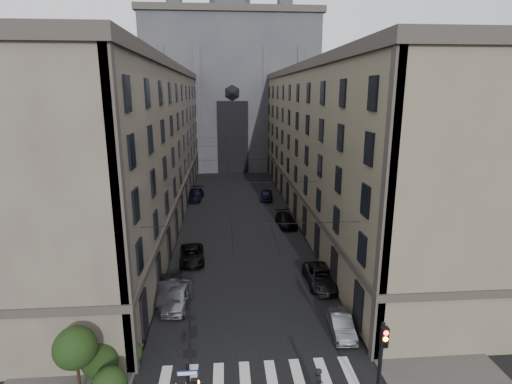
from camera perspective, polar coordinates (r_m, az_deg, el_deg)
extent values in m
cube|color=#383533|center=(53.18, -13.93, -3.39)|extent=(7.00, 80.00, 0.15)
cube|color=#383533|center=(53.83, 8.73, -2.92)|extent=(7.00, 80.00, 0.15)
cube|color=beige|center=(24.74, 0.37, -25.23)|extent=(11.00, 3.20, 0.01)
cube|color=#4F463D|center=(51.87, -17.80, 6.03)|extent=(13.00, 60.00, 18.00)
cube|color=#38332D|center=(51.51, -18.61, 16.43)|extent=(13.60, 60.60, 0.90)
cube|color=#38332D|center=(52.71, -17.41, 0.87)|extent=(13.40, 60.30, 0.50)
cube|color=brown|center=(52.73, 12.29, 6.51)|extent=(13.00, 60.00, 18.00)
cube|color=#38332D|center=(52.37, 12.84, 16.75)|extent=(13.60, 60.60, 0.90)
cube|color=#38332D|center=(53.55, 12.02, 1.41)|extent=(13.40, 60.30, 0.50)
cube|color=#2D2D33|center=(89.07, -3.58, 13.65)|extent=(34.00, 22.00, 30.00)
cube|color=#38332D|center=(90.29, -3.74, 23.53)|extent=(35.00, 23.00, 1.20)
cube|color=black|center=(78.51, -3.33, 7.74)|extent=(6.00, 0.30, 14.00)
cube|color=orange|center=(20.20, -8.78, -25.36)|extent=(0.34, 0.24, 0.38)
cube|color=navy|center=(19.72, -9.78, -24.13)|extent=(0.95, 0.05, 0.24)
cylinder|color=black|center=(21.95, 17.20, -23.21)|extent=(0.20, 0.20, 5.20)
cube|color=black|center=(20.65, 17.86, -19.12)|extent=(0.34, 0.30, 1.00)
cylinder|color=#FF0C07|center=(20.36, 18.10, -18.60)|extent=(0.22, 0.05, 0.22)
cylinder|color=orange|center=(20.53, 18.03, -19.36)|extent=(0.22, 0.05, 0.22)
cylinder|color=black|center=(20.70, 17.96, -20.10)|extent=(0.22, 0.05, 0.22)
sphere|color=black|center=(24.04, -20.17, -24.39)|extent=(1.80, 1.80, 1.80)
sphere|color=black|center=(25.63, -21.38, -21.55)|extent=(2.00, 2.00, 2.00)
sphere|color=black|center=(26.23, -17.53, -21.07)|extent=(1.40, 1.40, 1.40)
cylinder|color=black|center=(24.73, -24.02, -22.71)|extent=(0.16, 0.16, 2.40)
sphere|color=black|center=(23.84, -24.42, -19.60)|extent=(2.20, 2.20, 2.20)
cylinder|color=black|center=(25.47, -0.56, -4.65)|extent=(14.00, 0.03, 0.03)
cylinder|color=black|center=(37.01, -1.86, 1.32)|extent=(14.00, 0.03, 0.03)
cylinder|color=black|center=(49.76, -2.58, 4.63)|extent=(14.00, 0.03, 0.03)
cylinder|color=black|center=(62.62, -3.00, 6.58)|extent=(14.00, 0.03, 0.03)
cylinder|color=black|center=(74.53, -3.27, 7.78)|extent=(14.00, 0.03, 0.03)
cylinder|color=black|center=(50.79, -4.08, 4.34)|extent=(0.03, 60.00, 0.03)
cylinder|color=black|center=(50.87, -1.15, 4.39)|extent=(0.03, 60.00, 0.03)
imported|color=gray|center=(31.47, -11.13, -14.48)|extent=(2.31, 4.69, 1.54)
imported|color=black|center=(32.35, -12.19, -13.64)|extent=(2.05, 4.97, 1.60)
imported|color=black|center=(38.74, -9.13, -8.87)|extent=(2.65, 5.06, 1.36)
imported|color=black|center=(60.15, -8.73, -0.39)|extent=(2.67, 5.63, 1.59)
imported|color=slate|center=(28.59, 12.03, -17.98)|extent=(1.60, 4.01, 1.30)
imported|color=black|center=(34.38, 9.35, -11.87)|extent=(2.46, 5.29, 1.47)
imported|color=black|center=(48.21, 4.30, -4.03)|extent=(2.37, 5.04, 1.42)
imported|color=black|center=(59.48, 1.50, -0.45)|extent=(2.28, 4.52, 1.48)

